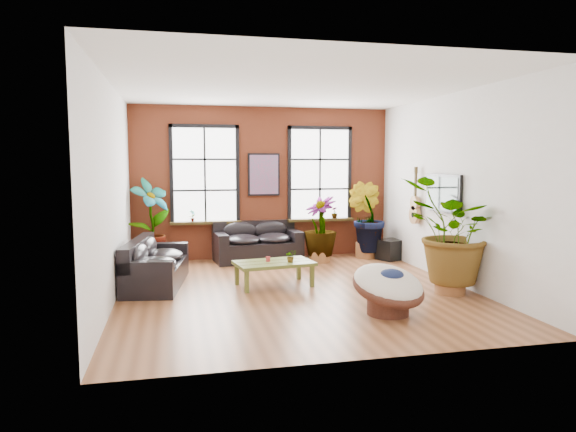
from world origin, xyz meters
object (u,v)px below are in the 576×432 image
coffee_table (274,264)px  sofa_left (154,265)px  sofa_back (257,243)px  papasan_chair (388,287)px

coffee_table → sofa_left: bearing=158.4°
sofa_back → sofa_left: 2.97m
coffee_table → sofa_back: bearing=79.5°
sofa_left → papasan_chair: size_ratio=1.65×
sofa_left → sofa_back: bearing=-39.8°
sofa_back → sofa_left: size_ratio=0.90×
sofa_back → papasan_chair: bearing=-80.3°
sofa_back → sofa_left: (-2.21, -1.98, -0.02)m
sofa_left → coffee_table: size_ratio=1.50×
coffee_table → papasan_chair: papasan_chair is taller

